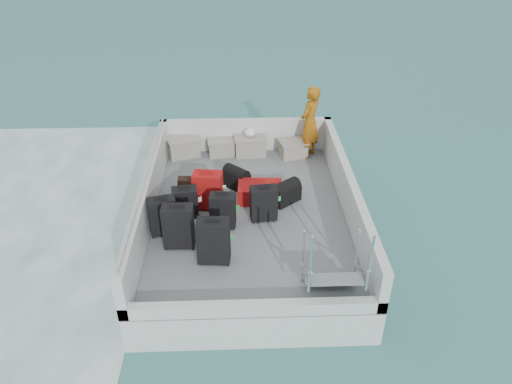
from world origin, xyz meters
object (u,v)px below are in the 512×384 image
Objects in this scene: suitcase_1 at (163,216)px; crate_1 at (221,148)px; crate_0 at (183,147)px; crate_2 at (250,146)px; suitcase_2 at (185,204)px; passenger at (310,122)px; suitcase_8 at (260,192)px; suitcase_5 at (208,191)px; suitcase_0 at (179,227)px; suitcase_4 at (223,211)px; suitcase_3 at (214,242)px; suitcase_7 at (264,204)px; crate_3 at (293,149)px.

crate_1 is at bearing 57.49° from suitcase_1.
crate_0 is 1.41m from crate_2.
suitcase_2 is 3.31m from passenger.
suitcase_8 is 2.08m from passenger.
suitcase_5 is 1.08× the size of crate_2.
passenger reaches higher than suitcase_0.
suitcase_4 reaches higher than suitcase_8.
crate_0 is 0.80m from crate_1.
suitcase_3 is 1.18× the size of suitcase_7.
suitcase_1 is at bearing 130.68° from suitcase_0.
crate_1 is 0.35× the size of passenger.
suitcase_2 is 0.82× the size of suitcase_3.
crate_3 reaches higher than suitcase_8.
suitcase_0 is 3.17m from crate_1.
suitcase_2 is 0.97× the size of suitcase_7.
suitcase_1 is at bearing -126.32° from suitcase_5.
crate_0 reaches higher than crate_1.
suitcase_7 is at bearing 10.72° from passenger.
suitcase_4 is at bearing -171.65° from suitcase_7.
crate_0 is (0.09, 2.75, -0.14)m from suitcase_1.
suitcase_7 is (1.66, 0.34, -0.02)m from suitcase_1.
suitcase_3 is at bearing -133.55° from suitcase_7.
suitcase_2 is 0.88× the size of suitcase_5.
crate_3 is (0.77, 1.65, 0.01)m from suitcase_8.
passenger reaches higher than crate_3.
suitcase_5 is at bearing 70.49° from suitcase_0.
suitcase_0 is 1.17m from suitcase_5.
passenger reaches higher than suitcase_8.
crate_2 reaches higher than crate_1.
suitcase_2 is 0.95× the size of crate_2.
suitcase_5 reaches higher than suitcase_7.
suitcase_0 reaches higher than crate_1.
suitcase_3 is 1.18× the size of crate_0.
suitcase_3 is 1.38× the size of crate_3.
suitcase_0 is 0.49× the size of passenger.
suitcase_3 is at bearing 6.54° from passenger.
suitcase_7 is 2.40m from crate_3.
suitcase_2 is at bearing -11.27° from passenger.
suitcase_1 is 3.55m from crate_3.
crate_1 is (0.55, 2.37, -0.15)m from suitcase_2.
suitcase_7 reaches higher than suitcase_8.
suitcase_3 reaches higher than suitcase_7.
crate_0 is (-0.89, 2.60, -0.12)m from suitcase_4.
suitcase_1 is 1.04× the size of crate_2.
suitcase_1 is 1.05× the size of crate_0.
suitcase_4 is at bearing -27.86° from suitcase_2.
crate_3 is at bearing -3.50° from crate_0.
suitcase_4 is 0.99× the size of suitcase_7.
suitcase_3 is 1.49m from suitcase_5.
crate_2 is at bearing 69.80° from suitcase_0.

